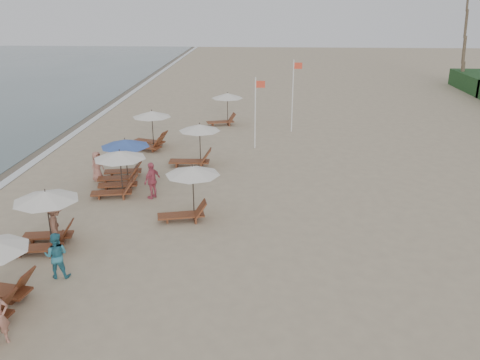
# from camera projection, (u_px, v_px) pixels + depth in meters

# --- Properties ---
(ground) EXTENTS (160.00, 160.00, 0.00)m
(ground) POSITION_uv_depth(u_px,v_px,m) (209.00, 302.00, 15.15)
(ground) COLOR tan
(ground) RESTS_ON ground
(foam_line) EXTENTS (0.50, 140.00, 0.02)m
(foam_line) POSITION_uv_depth(u_px,v_px,m) (8.00, 180.00, 25.10)
(foam_line) COLOR white
(foam_line) RESTS_ON ground
(lounger_station_2) EXTENTS (2.53, 2.31, 2.21)m
(lounger_station_2) POSITION_uv_depth(u_px,v_px,m) (43.00, 218.00, 18.00)
(lounger_station_2) COLOR brown
(lounger_station_2) RESTS_ON ground
(lounger_station_3) EXTENTS (2.59, 2.39, 2.06)m
(lounger_station_3) POSITION_uv_depth(u_px,v_px,m) (117.00, 170.00, 23.06)
(lounger_station_3) COLOR brown
(lounger_station_3) RESTS_ON ground
(lounger_station_4) EXTENTS (2.62, 2.41, 2.07)m
(lounger_station_4) POSITION_uv_depth(u_px,v_px,m) (122.00, 158.00, 24.87)
(lounger_station_4) COLOR brown
(lounger_station_4) RESTS_ON ground
(lounger_station_5) EXTENTS (2.66, 2.46, 2.27)m
(lounger_station_5) POSITION_uv_depth(u_px,v_px,m) (149.00, 130.00, 30.06)
(lounger_station_5) COLOR brown
(lounger_station_5) RESTS_ON ground
(inland_station_0) EXTENTS (2.67, 2.24, 2.22)m
(inland_station_0) POSITION_uv_depth(u_px,v_px,m) (188.00, 187.00, 20.33)
(inland_station_0) COLOR brown
(inland_station_0) RESTS_ON ground
(inland_station_1) EXTENTS (2.83, 2.24, 2.22)m
(inland_station_1) POSITION_uv_depth(u_px,v_px,m) (194.00, 142.00, 26.92)
(inland_station_1) COLOR brown
(inland_station_1) RESTS_ON ground
(inland_station_2) EXTENTS (2.68, 2.24, 2.22)m
(inland_station_2) POSITION_uv_depth(u_px,v_px,m) (225.00, 105.00, 35.50)
(inland_station_2) COLOR brown
(inland_station_2) RESTS_ON ground
(beachgoer_mid_a) EXTENTS (0.82, 0.67, 1.56)m
(beachgoer_mid_a) POSITION_uv_depth(u_px,v_px,m) (56.00, 255.00, 16.24)
(beachgoer_mid_a) COLOR teal
(beachgoer_mid_a) RESTS_ON ground
(beachgoer_mid_b) EXTENTS (1.02, 1.25, 1.69)m
(beachgoer_mid_b) POSITION_uv_depth(u_px,v_px,m) (56.00, 225.00, 18.24)
(beachgoer_mid_b) COLOR brown
(beachgoer_mid_b) RESTS_ON ground
(beachgoer_far_a) EXTENTS (0.83, 1.07, 1.70)m
(beachgoer_far_a) POSITION_uv_depth(u_px,v_px,m) (152.00, 180.00, 22.65)
(beachgoer_far_a) COLOR #BE4C5F
(beachgoer_far_a) RESTS_ON ground
(beachgoer_far_b) EXTENTS (0.75, 0.86, 1.48)m
(beachgoer_far_b) POSITION_uv_depth(u_px,v_px,m) (97.00, 166.00, 24.87)
(beachgoer_far_b) COLOR #AA6C5C
(beachgoer_far_b) RESTS_ON ground
(flag_pole_near) EXTENTS (0.60, 0.08, 4.23)m
(flag_pole_near) POSITION_uv_depth(u_px,v_px,m) (256.00, 109.00, 29.66)
(flag_pole_near) COLOR silver
(flag_pole_near) RESTS_ON ground
(flag_pole_far) EXTENTS (0.59, 0.08, 4.78)m
(flag_pole_far) POSITION_uv_depth(u_px,v_px,m) (293.00, 92.00, 33.28)
(flag_pole_far) COLOR silver
(flag_pole_far) RESTS_ON ground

